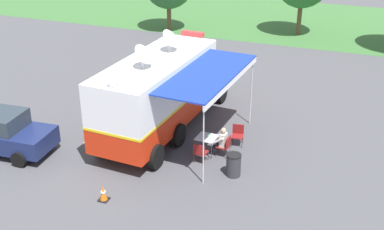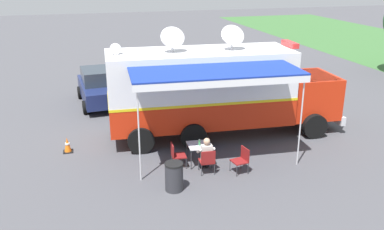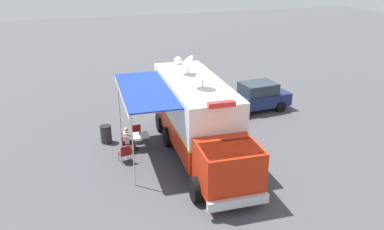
% 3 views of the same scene
% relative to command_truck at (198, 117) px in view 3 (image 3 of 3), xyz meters
% --- Properties ---
extents(ground_plane, '(100.00, 100.00, 0.00)m').
position_rel_command_truck_xyz_m(ground_plane, '(-0.08, -0.74, -1.95)').
color(ground_plane, '#47474C').
extents(lot_stripe, '(0.43, 4.80, 0.01)m').
position_rel_command_truck_xyz_m(lot_stripe, '(-2.54, -0.23, -1.94)').
color(lot_stripe, silver).
rests_on(lot_stripe, ground).
extents(command_truck, '(5.22, 9.63, 4.53)m').
position_rel_command_truck_xyz_m(command_truck, '(0.00, 0.00, 0.00)').
color(command_truck, red).
rests_on(command_truck, ground).
extents(folding_table, '(0.85, 0.85, 0.73)m').
position_rel_command_truck_xyz_m(folding_table, '(2.46, -1.52, -1.27)').
color(folding_table, silver).
rests_on(folding_table, ground).
extents(water_bottle, '(0.07, 0.07, 0.22)m').
position_rel_command_truck_xyz_m(water_bottle, '(2.52, -1.54, -1.11)').
color(water_bottle, '#3F9959').
rests_on(water_bottle, folding_table).
extents(folding_chair_at_table, '(0.51, 0.51, 0.87)m').
position_rel_command_truck_xyz_m(folding_chair_at_table, '(3.26, -1.48, -1.43)').
color(folding_chair_at_table, maroon).
rests_on(folding_chair_at_table, ground).
extents(folding_chair_beside_table, '(0.51, 0.51, 0.87)m').
position_rel_command_truck_xyz_m(folding_chair_beside_table, '(2.49, -2.37, -1.43)').
color(folding_chair_beside_table, maroon).
rests_on(folding_chair_beside_table, ground).
extents(folding_chair_spare_by_truck, '(0.55, 0.55, 0.87)m').
position_rel_command_truck_xyz_m(folding_chair_spare_by_truck, '(3.45, -0.33, -1.43)').
color(folding_chair_spare_by_truck, maroon).
rests_on(folding_chair_spare_by_truck, ground).
extents(seated_responder, '(0.68, 0.58, 1.25)m').
position_rel_command_truck_xyz_m(seated_responder, '(3.07, -1.47, -1.30)').
color(seated_responder, silver).
rests_on(seated_responder, ground).
extents(trash_bin, '(0.57, 0.57, 0.91)m').
position_rel_command_truck_xyz_m(trash_bin, '(3.99, -2.79, -1.49)').
color(trash_bin, '#2D2D33').
rests_on(trash_bin, ground).
extents(traffic_cone, '(0.36, 0.36, 0.58)m').
position_rel_command_truck_xyz_m(traffic_cone, '(0.18, -5.97, -1.67)').
color(traffic_cone, black).
rests_on(traffic_cone, ground).
extents(car_behind_truck, '(4.31, 2.24, 1.76)m').
position_rel_command_truck_xyz_m(car_behind_truck, '(-5.45, -4.36, -1.07)').
color(car_behind_truck, navy).
rests_on(car_behind_truck, ground).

